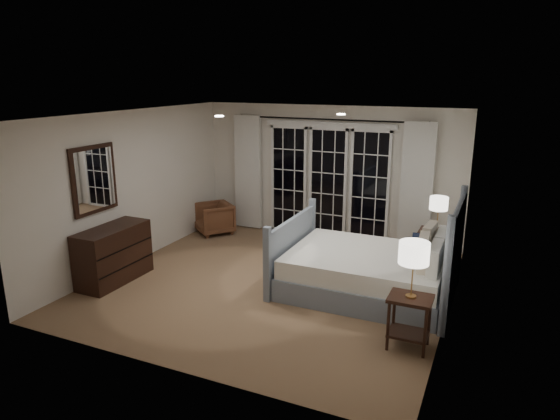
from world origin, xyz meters
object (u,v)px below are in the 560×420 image
at_px(nightstand_left, 409,314).
at_px(nightstand_right, 435,244).
at_px(lamp_right, 439,204).
at_px(dresser, 113,254).
at_px(armchair, 214,218).
at_px(bed, 371,270).
at_px(lamp_left, 414,253).

bearing_deg(nightstand_left, nightstand_right, 91.15).
xyz_separation_m(lamp_right, dresser, (-4.36, -2.38, -0.69)).
relative_size(armchair, dresser, 0.56).
relative_size(bed, nightstand_right, 3.52).
height_order(lamp_left, dresser, lamp_left).
bearing_deg(lamp_left, nightstand_right, 91.15).
bearing_deg(nightstand_right, nightstand_left, -88.85).
relative_size(nightstand_left, dresser, 0.53).
height_order(nightstand_left, lamp_right, lamp_right).
distance_m(bed, armchair, 3.81).
bearing_deg(nightstand_left, armchair, 146.98).
relative_size(lamp_left, dresser, 0.54).
bearing_deg(nightstand_left, lamp_left, 165.96).
distance_m(lamp_left, lamp_right, 2.51).
bearing_deg(lamp_right, armchair, 176.31).
distance_m(bed, nightstand_left, 1.51).
distance_m(nightstand_left, armchair, 5.11).
height_order(nightstand_left, nightstand_right, nightstand_right).
relative_size(nightstand_right, lamp_left, 1.05).
distance_m(armchair, dresser, 2.66).
xyz_separation_m(nightstand_right, lamp_right, (0.00, 0.00, 0.66)).
xyz_separation_m(bed, lamp_left, (0.77, -1.29, 0.80)).
relative_size(nightstand_left, lamp_right, 1.15).
bearing_deg(armchair, bed, 15.51).
bearing_deg(lamp_left, bed, 120.85).
height_order(lamp_right, dresser, lamp_right).
relative_size(nightstand_left, armchair, 0.94).
distance_m(nightstand_right, dresser, 4.97).
xyz_separation_m(lamp_right, armchair, (-4.23, 0.27, -0.81)).
relative_size(nightstand_right, dresser, 0.57).
relative_size(lamp_left, lamp_right, 1.19).
bearing_deg(bed, lamp_right, 59.28).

